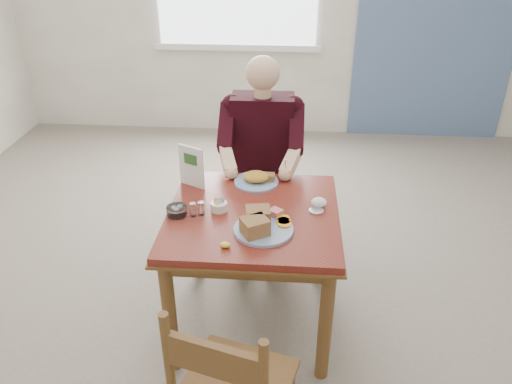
# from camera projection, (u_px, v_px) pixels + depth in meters

# --- Properties ---
(floor) EXTENTS (6.00, 6.00, 0.00)m
(floor) POSITION_uv_depth(u_px,v_px,m) (253.00, 318.00, 3.00)
(floor) COLOR #696355
(floor) RESTS_ON ground
(accent_panel) EXTENTS (1.60, 0.02, 2.80)m
(accent_panel) POSITION_uv_depth(u_px,v_px,m) (443.00, 0.00, 4.81)
(accent_panel) COLOR slate
(accent_panel) RESTS_ON ground
(lemon_wedge) EXTENTS (0.06, 0.05, 0.03)m
(lemon_wedge) POSITION_uv_depth(u_px,v_px,m) (225.00, 245.00, 2.35)
(lemon_wedge) COLOR yellow
(lemon_wedge) RESTS_ON table
(napkin) EXTENTS (0.08, 0.07, 0.05)m
(napkin) POSITION_uv_depth(u_px,v_px,m) (319.00, 202.00, 2.67)
(napkin) COLOR white
(napkin) RESTS_ON table
(metal_dish) EXTENTS (0.10, 0.10, 0.01)m
(metal_dish) POSITION_uv_depth(u_px,v_px,m) (316.00, 211.00, 2.63)
(metal_dish) COLOR silver
(metal_dish) RESTS_ON table
(table) EXTENTS (0.92, 0.92, 0.75)m
(table) POSITION_uv_depth(u_px,v_px,m) (253.00, 230.00, 2.69)
(table) COLOR maroon
(table) RESTS_ON ground
(chair_far) EXTENTS (0.42, 0.42, 0.95)m
(chair_far) POSITION_uv_depth(u_px,v_px,m) (262.00, 186.00, 3.46)
(chair_far) COLOR brown
(chair_far) RESTS_ON ground
(diner) EXTENTS (0.53, 0.56, 1.39)m
(diner) POSITION_uv_depth(u_px,v_px,m) (262.00, 147.00, 3.22)
(diner) COLOR tan
(diner) RESTS_ON chair_far
(near_plate) EXTENTS (0.39, 0.39, 0.10)m
(near_plate) POSITION_uv_depth(u_px,v_px,m) (261.00, 224.00, 2.46)
(near_plate) COLOR white
(near_plate) RESTS_ON table
(far_plate) EXTENTS (0.27, 0.27, 0.07)m
(far_plate) POSITION_uv_depth(u_px,v_px,m) (257.00, 179.00, 2.91)
(far_plate) COLOR white
(far_plate) RESTS_ON table
(caddy) EXTENTS (0.09, 0.09, 0.07)m
(caddy) POSITION_uv_depth(u_px,v_px,m) (219.00, 206.00, 2.64)
(caddy) COLOR white
(caddy) RESTS_ON table
(shakers) EXTENTS (0.08, 0.06, 0.07)m
(shakers) POSITION_uv_depth(u_px,v_px,m) (197.00, 209.00, 2.59)
(shakers) COLOR white
(shakers) RESTS_ON table
(creamer) EXTENTS (0.12, 0.12, 0.05)m
(creamer) POSITION_uv_depth(u_px,v_px,m) (177.00, 211.00, 2.60)
(creamer) COLOR white
(creamer) RESTS_ON table
(menu) EXTENTS (0.15, 0.09, 0.25)m
(menu) POSITION_uv_depth(u_px,v_px,m) (191.00, 166.00, 2.83)
(menu) COLOR white
(menu) RESTS_ON table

